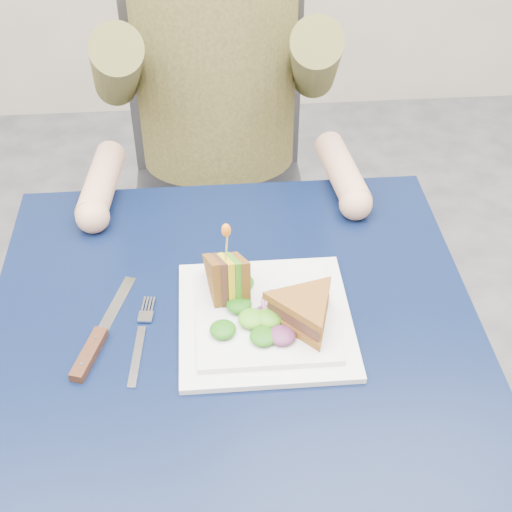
{
  "coord_description": "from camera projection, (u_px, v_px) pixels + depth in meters",
  "views": [
    {
      "loc": [
        -0.03,
        -0.74,
        1.51
      ],
      "look_at": [
        0.04,
        0.06,
        0.82
      ],
      "focal_mm": 50.0,
      "sensor_mm": 36.0,
      "label": 1
    }
  ],
  "objects": [
    {
      "name": "sandwich_upright",
      "position": [
        228.0,
        278.0,
        1.08
      ],
      "size": [
        0.08,
        0.12,
        0.12
      ],
      "color": "brown",
      "rests_on": "plate"
    },
    {
      "name": "chair",
      "position": [
        219.0,
        161.0,
        1.76
      ],
      "size": [
        0.42,
        0.4,
        0.93
      ],
      "color": "#47474C",
      "rests_on": "ground"
    },
    {
      "name": "diner",
      "position": [
        215.0,
        35.0,
        1.43
      ],
      "size": [
        0.54,
        0.59,
        0.74
      ],
      "color": "brown",
      "rests_on": "chair"
    },
    {
      "name": "fork",
      "position": [
        140.0,
        342.0,
        1.05
      ],
      "size": [
        0.03,
        0.18,
        0.01
      ],
      "color": "silver",
      "rests_on": "table"
    },
    {
      "name": "onion_ring",
      "position": [
        275.0,
        303.0,
        1.06
      ],
      "size": [
        0.04,
        0.04,
        0.02
      ],
      "primitive_type": "torus",
      "rotation": [
        0.44,
        0.0,
        0.0
      ],
      "color": "#9E4C7A",
      "rests_on": "plate"
    },
    {
      "name": "lettuce_spill",
      "position": [
        268.0,
        303.0,
        1.07
      ],
      "size": [
        0.15,
        0.13,
        0.02
      ],
      "primitive_type": null,
      "color": "#337A14",
      "rests_on": "plate"
    },
    {
      "name": "toothpick",
      "position": [
        227.0,
        245.0,
        1.04
      ],
      "size": [
        0.01,
        0.01,
        0.06
      ],
      "primitive_type": "cylinder",
      "rotation": [
        0.14,
        0.07,
        0.0
      ],
      "color": "tan",
      "rests_on": "sandwich_upright"
    },
    {
      "name": "plate",
      "position": [
        265.0,
        318.0,
        1.08
      ],
      "size": [
        0.26,
        0.26,
        0.02
      ],
      "color": "white",
      "rests_on": "table"
    },
    {
      "name": "table",
      "position": [
        235.0,
        362.0,
        1.13
      ],
      "size": [
        0.75,
        0.75,
        0.73
      ],
      "color": "black",
      "rests_on": "ground"
    },
    {
      "name": "knife",
      "position": [
        95.0,
        344.0,
        1.04
      ],
      "size": [
        0.08,
        0.22,
        0.02
      ],
      "color": "silver",
      "rests_on": "table"
    },
    {
      "name": "toothpick_frill",
      "position": [
        226.0,
        230.0,
        1.02
      ],
      "size": [
        0.01,
        0.01,
        0.02
      ],
      "primitive_type": "ellipsoid",
      "color": "orange",
      "rests_on": "sandwich_upright"
    },
    {
      "name": "sandwich_flat",
      "position": [
        304.0,
        310.0,
        1.04
      ],
      "size": [
        0.18,
        0.18,
        0.05
      ],
      "color": "brown",
      "rests_on": "plate"
    }
  ]
}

